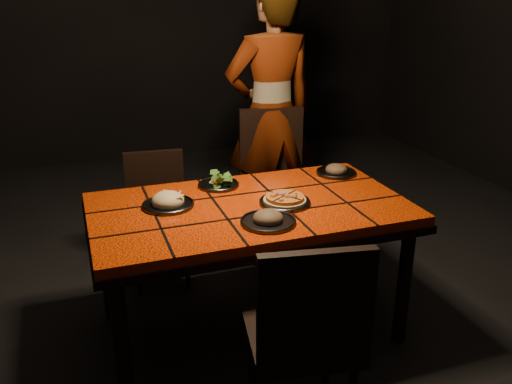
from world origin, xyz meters
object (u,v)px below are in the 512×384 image
object	(u,v)px
chair_far_right	(275,172)
chair_near	(307,333)
diner	(271,115)
chair_far_left	(157,208)
plate_pizza	(285,201)
dining_table	(250,218)
plate_pasta	(168,202)

from	to	relation	value
chair_far_right	chair_near	bearing A→B (deg)	-100.33
diner	chair_far_right	bearing A→B (deg)	72.40
chair_far_left	plate_pizza	size ratio (longest dim) A/B	2.71
dining_table	diner	distance (m)	1.27
dining_table	chair_far_left	size ratio (longest dim) A/B	1.97
plate_pizza	plate_pasta	world-z (taller)	plate_pasta
dining_table	plate_pasta	bearing A→B (deg)	164.39
chair_far_right	plate_pasta	xyz separation A→B (m)	(-0.89, -0.80, 0.20)
dining_table	chair_far_right	xyz separation A→B (m)	(0.50, 0.92, -0.10)
diner	plate_pasta	bearing A→B (deg)	41.52
dining_table	diner	world-z (taller)	diner
chair_far_left	diner	distance (m)	1.06
chair_far_right	plate_pizza	world-z (taller)	chair_far_right
chair_near	plate_pasta	xyz separation A→B (m)	(-0.35, 0.95, 0.23)
chair_far_left	chair_far_right	world-z (taller)	chair_far_right
chair_near	chair_far_left	size ratio (longest dim) A/B	1.15
plate_pasta	chair_far_right	bearing A→B (deg)	41.97
dining_table	diner	size ratio (longest dim) A/B	0.86
plate_pasta	plate_pizza	bearing A→B (deg)	-16.17
chair_far_left	chair_far_right	size ratio (longest dim) A/B	0.82
chair_near	chair_far_right	size ratio (longest dim) A/B	0.94
chair_far_right	plate_pasta	size ratio (longest dim) A/B	3.81
dining_table	chair_near	size ratio (longest dim) A/B	1.71
chair_near	chair_far_right	distance (m)	1.84
dining_table	chair_near	bearing A→B (deg)	-93.55
chair_near	chair_far_right	world-z (taller)	chair_far_right
chair_near	chair_far_left	distance (m)	1.65
chair_far_left	plate_pasta	world-z (taller)	plate_pasta
chair_far_left	plate_pasta	distance (m)	0.74
dining_table	chair_far_left	bearing A→B (deg)	114.55
plate_pizza	chair_far_right	bearing A→B (deg)	71.50
chair_far_right	diner	size ratio (longest dim) A/B	0.54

